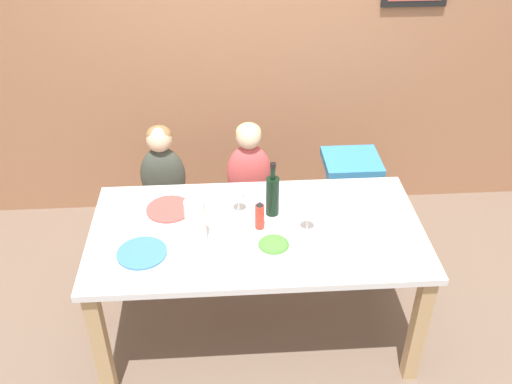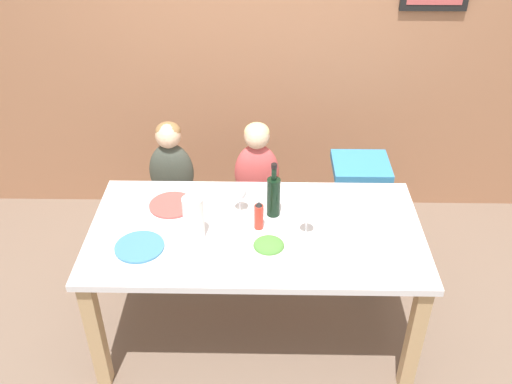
% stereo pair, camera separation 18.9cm
% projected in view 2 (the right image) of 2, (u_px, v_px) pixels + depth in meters
% --- Properties ---
extents(ground_plane, '(14.00, 14.00, 0.00)m').
position_uv_depth(ground_plane, '(256.00, 328.00, 3.26)').
color(ground_plane, '#705B4C').
extents(wall_back, '(10.00, 0.09, 2.70)m').
position_uv_depth(wall_back, '(260.00, 22.00, 3.56)').
color(wall_back, '#9E6B4C').
rests_on(wall_back, ground_plane).
extents(dining_table, '(1.67, 0.85, 0.72)m').
position_uv_depth(dining_table, '(256.00, 243.00, 2.90)').
color(dining_table, silver).
rests_on(dining_table, ground_plane).
extents(chair_far_left, '(0.40, 0.37, 0.46)m').
position_uv_depth(chair_far_left, '(175.00, 208.00, 3.58)').
color(chair_far_left, silver).
rests_on(chair_far_left, ground_plane).
extents(chair_far_center, '(0.40, 0.37, 0.46)m').
position_uv_depth(chair_far_center, '(257.00, 209.00, 3.57)').
color(chair_far_center, silver).
rests_on(chair_far_center, ground_plane).
extents(chair_right_highchair, '(0.34, 0.31, 0.73)m').
position_uv_depth(chair_right_highchair, '(359.00, 186.00, 3.46)').
color(chair_right_highchair, silver).
rests_on(chair_right_highchair, ground_plane).
extents(person_child_left, '(0.27, 0.16, 0.52)m').
position_uv_depth(person_child_left, '(171.00, 162.00, 3.39)').
color(person_child_left, '#3D4238').
rests_on(person_child_left, chair_far_left).
extents(person_child_center, '(0.27, 0.16, 0.52)m').
position_uv_depth(person_child_center, '(257.00, 163.00, 3.38)').
color(person_child_center, '#C64C4C').
rests_on(person_child_center, chair_far_center).
extents(wine_bottle, '(0.07, 0.07, 0.30)m').
position_uv_depth(wine_bottle, '(274.00, 195.00, 2.88)').
color(wine_bottle, black).
rests_on(wine_bottle, dining_table).
extents(paper_towel_roll, '(0.10, 0.10, 0.23)m').
position_uv_depth(paper_towel_roll, '(194.00, 218.00, 2.73)').
color(paper_towel_roll, white).
rests_on(paper_towel_roll, dining_table).
extents(wine_glass_near, '(0.07, 0.07, 0.16)m').
position_uv_depth(wine_glass_near, '(307.00, 215.00, 2.76)').
color(wine_glass_near, white).
rests_on(wine_glass_near, dining_table).
extents(wine_glass_far, '(0.07, 0.07, 0.16)m').
position_uv_depth(wine_glass_far, '(240.00, 193.00, 2.91)').
color(wine_glass_far, white).
rests_on(wine_glass_far, dining_table).
extents(salad_bowl_large, '(0.17, 0.17, 0.10)m').
position_uv_depth(salad_bowl_large, '(269.00, 250.00, 2.64)').
color(salad_bowl_large, white).
rests_on(salad_bowl_large, dining_table).
extents(dinner_plate_front_left, '(0.24, 0.24, 0.01)m').
position_uv_depth(dinner_plate_front_left, '(140.00, 247.00, 2.73)').
color(dinner_plate_front_left, teal).
rests_on(dinner_plate_front_left, dining_table).
extents(dinner_plate_back_left, '(0.24, 0.24, 0.01)m').
position_uv_depth(dinner_plate_back_left, '(172.00, 205.00, 3.01)').
color(dinner_plate_back_left, '#D14C47').
rests_on(dinner_plate_back_left, dining_table).
extents(dinner_plate_back_right, '(0.24, 0.24, 0.01)m').
position_uv_depth(dinner_plate_back_right, '(352.00, 208.00, 2.98)').
color(dinner_plate_back_right, silver).
rests_on(dinner_plate_back_right, dining_table).
extents(condiment_bottle_hot_sauce, '(0.05, 0.05, 0.16)m').
position_uv_depth(condiment_bottle_hot_sauce, '(259.00, 215.00, 2.82)').
color(condiment_bottle_hot_sauce, red).
rests_on(condiment_bottle_hot_sauce, dining_table).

